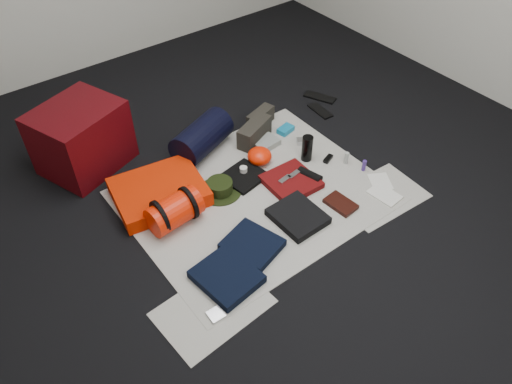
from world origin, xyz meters
TOP-DOWN VIEW (x-y plane):
  - floor at (0.00, 0.00)m, footprint 4.50×4.50m
  - newspaper_mat at (0.00, 0.00)m, footprint 1.60×1.30m
  - newspaper_sheet_front_left at (-0.70, -0.55)m, footprint 0.61×0.44m
  - newspaper_sheet_front_right at (0.65, -0.50)m, footprint 0.60×0.43m
  - red_cabinet at (-0.73, 0.97)m, footprint 0.67×0.62m
  - sleeping_pad at (-0.51, 0.36)m, footprint 0.63×0.55m
  - stuff_sack at (-0.54, 0.11)m, footprint 0.35×0.22m
  - sack_strap_left at (-0.64, 0.11)m, footprint 0.02×0.22m
  - sack_strap_right at (-0.44, 0.11)m, footprint 0.03×0.22m
  - navy_duffel at (-0.02, 0.60)m, footprint 0.52×0.39m
  - boonie_brim at (-0.16, 0.17)m, footprint 0.33×0.33m
  - boonie_crown at (-0.16, 0.17)m, footprint 0.17×0.17m
  - hiking_boot_left at (0.35, 0.47)m, footprint 0.33×0.22m
  - hiking_boot_right at (0.51, 0.60)m, footprint 0.26×0.16m
  - flip_flop_left at (1.00, 0.46)m, footprint 0.10×0.24m
  - flip_flop_right at (1.13, 0.60)m, footprint 0.20×0.28m
  - trousers_navy_a at (-0.54, -0.45)m, footprint 0.34×0.37m
  - trousers_navy_b at (-0.28, -0.35)m, footprint 0.35×0.37m
  - trousers_charcoal at (0.08, -0.33)m, footprint 0.29×0.32m
  - black_tshirt at (0.04, 0.18)m, footprint 0.30×0.29m
  - red_shirt at (0.26, -0.06)m, footprint 0.33×0.33m
  - orange_stuff_sack at (0.23, 0.25)m, footprint 0.22×0.22m
  - first_aid_pouch at (0.38, 0.37)m, footprint 0.19×0.15m
  - water_bottle at (0.52, 0.07)m, footprint 0.09×0.09m
  - speaker at (0.39, -0.10)m, footprint 0.11×0.18m
  - compact_camera at (0.62, 0.22)m, footprint 0.11×0.10m
  - cyan_case at (0.60, 0.41)m, footprint 0.14×0.10m
  - toiletry_purple at (0.75, -0.26)m, footprint 0.03×0.03m
  - toiletry_clear at (0.71, -0.13)m, footprint 0.03×0.03m
  - paperback_book at (0.38, -0.41)m, footprint 0.15×0.21m
  - map_booklet at (0.68, -0.52)m, footprint 0.16×0.21m
  - map_printout at (0.75, -0.41)m, footprint 0.20×0.22m
  - sunglasses at (0.63, -0.03)m, footprint 0.10×0.07m
  - key_cluster at (-0.71, -0.60)m, footprint 0.08×0.08m
  - tape_roll at (0.06, 0.21)m, footprint 0.05×0.05m
  - energy_bar_a at (0.22, -0.04)m, footprint 0.10×0.05m
  - energy_bar_b at (0.30, -0.04)m, footprint 0.10×0.05m

SIDE VIEW (x-z plane):
  - floor at x=0.00m, z-range -0.02..0.00m
  - newspaper_sheet_front_left at x=-0.70m, z-range 0.00..0.00m
  - newspaper_sheet_front_right at x=0.65m, z-range 0.00..0.00m
  - newspaper_mat at x=0.00m, z-range 0.00..0.01m
  - flip_flop_left at x=1.00m, z-range 0.00..0.01m
  - flip_flop_right at x=1.13m, z-range 0.00..0.01m
  - map_printout at x=0.75m, z-range 0.01..0.01m
  - boonie_brim at x=-0.16m, z-range 0.01..0.01m
  - map_booklet at x=0.68m, z-range 0.01..0.02m
  - key_cluster at x=-0.71m, z-range 0.01..0.02m
  - sunglasses at x=0.63m, z-range 0.01..0.03m
  - black_tshirt at x=0.04m, z-range 0.01..0.03m
  - paperback_book at x=0.38m, z-range 0.01..0.03m
  - compact_camera at x=0.62m, z-range 0.01..0.04m
  - cyan_case at x=0.60m, z-range 0.01..0.05m
  - red_shirt at x=0.26m, z-range 0.01..0.05m
  - first_aid_pouch at x=0.38m, z-range 0.01..0.05m
  - trousers_navy_b at x=-0.28m, z-range 0.01..0.05m
  - trousers_charcoal at x=0.08m, z-range 0.01..0.06m
  - trousers_navy_a at x=-0.54m, z-range 0.01..0.06m
  - speaker at x=0.39m, z-range 0.01..0.07m
  - toiletry_purple at x=0.75m, z-range 0.01..0.09m
  - tape_roll at x=0.06m, z-range 0.03..0.07m
  - toiletry_clear at x=0.71m, z-range 0.01..0.10m
  - boonie_crown at x=-0.16m, z-range 0.01..0.09m
  - energy_bar_a at x=0.22m, z-range 0.05..0.06m
  - energy_bar_b at x=0.30m, z-range 0.05..0.06m
  - sleeping_pad at x=-0.51m, z-range 0.01..0.11m
  - orange_stuff_sack at x=0.23m, z-range 0.01..0.12m
  - hiking_boot_right at x=0.51m, z-range 0.01..0.13m
  - hiking_boot_left at x=0.35m, z-range 0.01..0.16m
  - water_bottle at x=0.52m, z-range 0.01..0.20m
  - stuff_sack at x=-0.54m, z-range 0.01..0.20m
  - sack_strap_left at x=-0.64m, z-range 0.01..0.22m
  - sack_strap_right at x=-0.44m, z-range 0.01..0.22m
  - navy_duffel at x=-0.02m, z-range 0.01..0.25m
  - red_cabinet at x=-0.73m, z-range 0.00..0.45m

